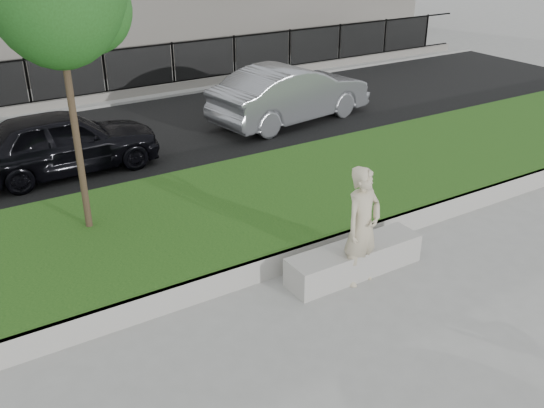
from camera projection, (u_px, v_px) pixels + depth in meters
ground at (272, 324)px, 8.47m from camera, size 90.00×90.00×0.00m
grass_bank at (183, 227)px, 10.68m from camera, size 34.00×4.00×0.40m
grass_kerb at (236, 278)px, 9.18m from camera, size 34.00×0.08×0.40m
street at (91, 146)px, 14.97m from camera, size 34.00×7.00×0.04m
far_pavement at (46, 101)px, 18.40m from camera, size 34.00×3.00×0.12m
iron_fence at (52, 93)px, 17.43m from camera, size 32.00×0.30×1.50m
stone_bench at (354, 260)px, 9.60m from camera, size 2.32×0.58×0.48m
man at (362, 226)px, 9.09m from camera, size 0.77×0.58×1.90m
book at (364, 240)px, 9.67m from camera, size 0.25×0.21×0.02m
car_dark at (63, 141)px, 13.12m from camera, size 4.14×1.71×1.40m
car_silver at (291, 93)px, 16.41m from camera, size 4.87×2.33×1.54m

